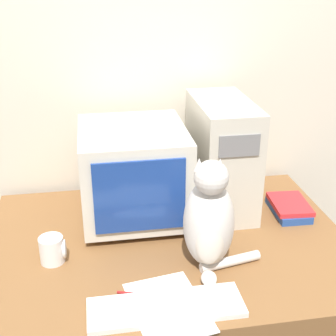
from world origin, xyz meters
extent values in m
cube|color=beige|center=(0.00, 1.03, 1.25)|extent=(7.00, 0.05, 2.50)
cube|color=brown|center=(0.00, 0.48, 0.36)|extent=(1.35, 0.96, 0.71)
cube|color=beige|center=(-0.10, 0.69, 0.72)|extent=(0.28, 0.26, 0.02)
cube|color=beige|center=(-0.10, 0.69, 0.91)|extent=(0.41, 0.44, 0.35)
cube|color=navy|center=(-0.10, 0.47, 0.91)|extent=(0.33, 0.01, 0.27)
cube|color=beige|center=(0.26, 0.72, 0.94)|extent=(0.22, 0.43, 0.46)
cube|color=slate|center=(0.26, 0.51, 1.06)|extent=(0.15, 0.01, 0.08)
cube|color=silver|center=(-0.07, 0.11, 0.72)|extent=(0.47, 0.15, 0.02)
cube|color=silver|center=(-0.07, 0.11, 0.73)|extent=(0.42, 0.11, 0.00)
ellipsoid|color=silver|center=(0.11, 0.33, 0.87)|extent=(0.21, 0.24, 0.31)
ellipsoid|color=beige|center=(0.09, 0.25, 0.84)|extent=(0.10, 0.08, 0.17)
sphere|color=silver|center=(0.10, 0.29, 1.05)|extent=(0.13, 0.13, 0.11)
cone|color=silver|center=(0.06, 0.30, 1.09)|extent=(0.03, 0.03, 0.04)
cone|color=silver|center=(0.13, 0.29, 1.09)|extent=(0.03, 0.03, 0.04)
ellipsoid|color=beige|center=(0.09, 0.21, 0.73)|extent=(0.07, 0.08, 0.04)
cylinder|color=silver|center=(0.18, 0.29, 0.73)|extent=(0.22, 0.08, 0.03)
cube|color=#234793|center=(0.52, 0.61, 0.73)|extent=(0.14, 0.21, 0.03)
cube|color=red|center=(0.53, 0.61, 0.75)|extent=(0.16, 0.21, 0.02)
cylinder|color=maroon|center=(-0.15, 0.19, 0.72)|extent=(0.13, 0.05, 0.01)
cube|color=white|center=(-0.06, 0.12, 0.71)|extent=(0.26, 0.33, 0.00)
cylinder|color=white|center=(-0.42, 0.42, 0.76)|extent=(0.08, 0.08, 0.10)
torus|color=white|center=(-0.38, 0.42, 0.76)|extent=(0.01, 0.07, 0.07)
camera|label=1|loc=(-0.25, -0.98, 1.67)|focal=50.00mm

